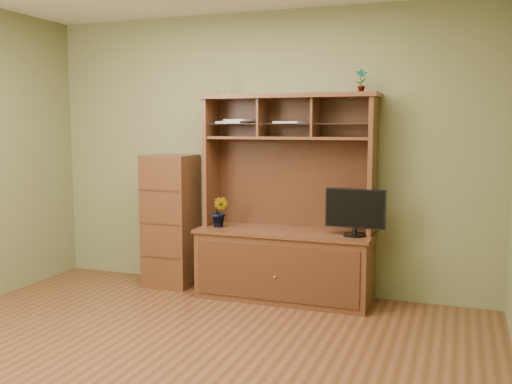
% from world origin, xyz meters
% --- Properties ---
extents(room, '(4.54, 4.04, 2.74)m').
position_xyz_m(room, '(0.00, 0.00, 1.35)').
color(room, '#4F2D16').
rests_on(room, ground).
extents(media_hutch, '(1.66, 0.61, 1.90)m').
position_xyz_m(media_hutch, '(0.33, 1.73, 0.52)').
color(media_hutch, '#442213').
rests_on(media_hutch, room).
extents(monitor, '(0.52, 0.20, 0.41)m').
position_xyz_m(monitor, '(0.99, 1.65, 0.87)').
color(monitor, black).
rests_on(monitor, media_hutch).
extents(orchid_plant, '(0.17, 0.15, 0.29)m').
position_xyz_m(orchid_plant, '(-0.30, 1.65, 0.80)').
color(orchid_plant, '#395E20').
rests_on(orchid_plant, media_hutch).
extents(top_plant, '(0.13, 0.11, 0.21)m').
position_xyz_m(top_plant, '(0.99, 1.80, 2.01)').
color(top_plant, '#376523').
rests_on(top_plant, media_hutch).
extents(reed_diffuser, '(0.05, 0.05, 0.27)m').
position_xyz_m(reed_diffuser, '(-0.33, 1.80, 2.01)').
color(reed_diffuser, silver).
rests_on(reed_diffuser, media_hutch).
extents(magazines, '(0.87, 0.25, 0.04)m').
position_xyz_m(magazines, '(-0.02, 1.81, 1.65)').
color(magazines, silver).
rests_on(magazines, media_hutch).
extents(side_cabinet, '(0.47, 0.43, 1.32)m').
position_xyz_m(side_cabinet, '(-0.89, 1.77, 0.66)').
color(side_cabinet, '#442213').
rests_on(side_cabinet, room).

